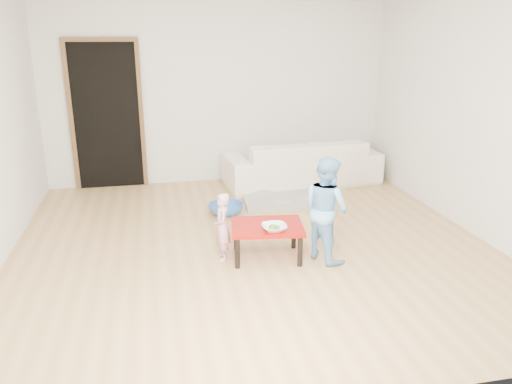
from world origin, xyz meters
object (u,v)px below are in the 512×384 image
object	(u,v)px
sofa	(302,162)
bowl	(274,228)
child_blue	(326,209)
child_pink	(222,227)
basin	(226,209)
red_table	(267,241)

from	to	relation	value
sofa	bowl	world-z (taller)	sofa
bowl	child_blue	size ratio (longest dim) A/B	0.23
sofa	child_pink	bearing A→B (deg)	52.41
sofa	basin	size ratio (longest dim) A/B	5.25
child_pink	basin	size ratio (longest dim) A/B	1.59
sofa	basin	distance (m)	1.72
sofa	child_pink	distance (m)	2.82
bowl	basin	xyz separation A→B (m)	(-0.25, 1.48, -0.32)
sofa	bowl	xyz separation A→B (m)	(-1.05, -2.57, 0.05)
red_table	child_blue	world-z (taller)	child_blue
sofa	red_table	world-z (taller)	sofa
child_blue	basin	bearing A→B (deg)	5.08
sofa	red_table	size ratio (longest dim) A/B	3.22
basin	bowl	bearing A→B (deg)	-80.31
red_table	child_pink	size ratio (longest dim) A/B	1.02
bowl	child_blue	world-z (taller)	child_blue
red_table	child_pink	xyz separation A→B (m)	(-0.44, 0.05, 0.17)
child_pink	child_blue	world-z (taller)	child_blue
bowl	child_pink	distance (m)	0.52
red_table	bowl	xyz separation A→B (m)	(0.04, -0.16, 0.21)
red_table	basin	xyz separation A→B (m)	(-0.22, 1.32, -0.11)
child_pink	red_table	bearing A→B (deg)	84.22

